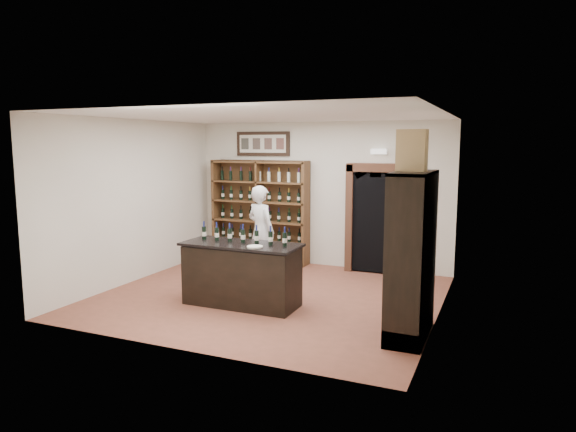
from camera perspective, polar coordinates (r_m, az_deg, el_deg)
The scene contains 21 objects.
floor at distance 8.78m, azimuth -2.09°, elevation -8.87°, with size 5.50×5.50×0.00m, color brown.
ceiling at distance 8.41m, azimuth -2.20°, elevation 11.09°, with size 5.50×5.50×0.00m, color white.
wall_back at distance 10.76m, azimuth 3.54°, elevation 2.42°, with size 5.50×0.04×3.00m, color silver.
wall_left at distance 9.95m, azimuth -16.63°, elevation 1.63°, with size 0.04×5.00×3.00m, color silver.
wall_right at distance 7.71m, azimuth 16.67°, elevation -0.14°, with size 0.04×5.00×3.00m, color silver.
wine_shelf at distance 11.16m, azimuth -3.06°, elevation 0.55°, with size 2.20×0.38×2.20m.
framed_picture at distance 11.19m, azimuth -2.81°, elevation 8.02°, with size 1.25×0.04×0.52m, color black.
arched_doorway at distance 10.29m, azimuth 9.77°, elevation 0.03°, with size 1.17×0.35×2.17m.
emergency_light at distance 10.28m, azimuth 10.06°, elevation 7.07°, with size 0.30×0.10×0.10m, color white.
tasting_counter at distance 8.22m, azimuth -5.17°, elevation -6.50°, with size 1.88×0.78×1.00m.
counter_bottle_0 at distance 8.50m, azimuth -9.31°, elevation -1.86°, with size 0.07×0.07×0.30m.
counter_bottle_1 at distance 8.37m, azimuth -7.92°, elevation -1.98°, with size 0.07×0.07×0.30m.
counter_bottle_2 at distance 8.25m, azimuth -6.49°, elevation -2.10°, with size 0.07×0.07×0.30m.
counter_bottle_3 at distance 8.14m, azimuth -5.02°, elevation -2.22°, with size 0.07×0.07×0.30m.
counter_bottle_4 at distance 8.03m, azimuth -3.51°, elevation -2.34°, with size 0.07×0.07×0.30m.
counter_bottle_5 at distance 7.93m, azimuth -1.95°, elevation -2.47°, with size 0.07×0.07×0.30m.
counter_bottle_6 at distance 7.83m, azimuth -0.36°, elevation -2.60°, with size 0.07×0.07×0.30m.
side_cabinet at distance 7.01m, azimuth 13.74°, elevation -7.06°, with size 0.48×1.20×2.20m.
shopkeeper at distance 9.84m, azimuth -3.02°, elevation -1.73°, with size 0.64×0.42×1.77m, color silver.
plate at distance 7.78m, azimuth -3.70°, elevation -3.42°, with size 0.24×0.24×0.02m, color beige.
wine_crate at distance 6.77m, azimuth 13.60°, elevation 7.10°, with size 0.38×0.16×0.53m, color tan.
Camera 1 is at (3.59, -7.59, 2.55)m, focal length 32.00 mm.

